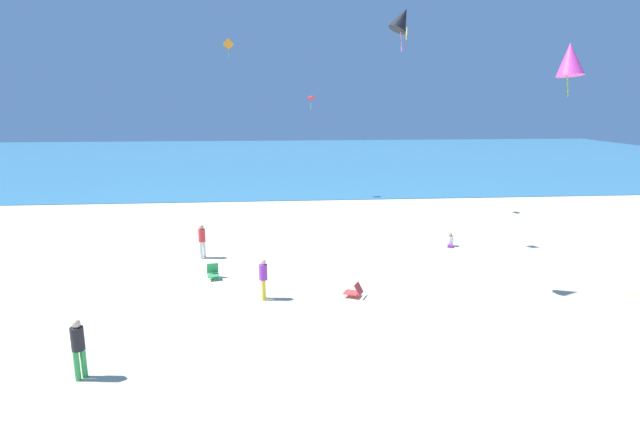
{
  "coord_description": "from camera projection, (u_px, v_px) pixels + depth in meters",
  "views": [
    {
      "loc": [
        -1.69,
        -12.23,
        7.42
      ],
      "look_at": [
        0.0,
        7.45,
        3.0
      ],
      "focal_mm": 28.19,
      "sensor_mm": 36.0,
      "label": 1
    }
  ],
  "objects": [
    {
      "name": "ground_plane",
      "position": [
        315.0,
        264.0,
        23.37
      ],
      "size": [
        120.0,
        120.0,
        0.0
      ],
      "primitive_type": "plane",
      "color": "beige"
    },
    {
      "name": "ocean_water",
      "position": [
        290.0,
        158.0,
        67.43
      ],
      "size": [
        120.0,
        60.0,
        0.05
      ],
      "primitive_type": "cube",
      "color": "teal",
      "rests_on": "ground_plane"
    },
    {
      "name": "beach_chair_mid_beach",
      "position": [
        355.0,
        291.0,
        19.4
      ],
      "size": [
        0.84,
        0.76,
        0.57
      ],
      "rotation": [
        0.0,
        0.0,
        2.68
      ],
      "color": "#D13D3D",
      "rests_on": "ground_plane"
    },
    {
      "name": "beach_chair_far_right",
      "position": [
        213.0,
        272.0,
        21.43
      ],
      "size": [
        0.59,
        0.67,
        0.67
      ],
      "rotation": [
        0.0,
        0.0,
        4.92
      ],
      "color": "#2D9956",
      "rests_on": "ground_plane"
    },
    {
      "name": "person_0",
      "position": [
        202.0,
        239.0,
        24.11
      ],
      "size": [
        0.47,
        0.47,
        1.66
      ],
      "rotation": [
        0.0,
        0.0,
        5.51
      ],
      "color": "white",
      "rests_on": "ground_plane"
    },
    {
      "name": "person_1",
      "position": [
        450.0,
        241.0,
        26.22
      ],
      "size": [
        0.45,
        0.62,
        0.71
      ],
      "rotation": [
        0.0,
        0.0,
        4.42
      ],
      "color": "white",
      "rests_on": "ground_plane"
    },
    {
      "name": "person_2",
      "position": [
        263.0,
        276.0,
        19.05
      ],
      "size": [
        0.34,
        0.34,
        1.6
      ],
      "rotation": [
        0.0,
        0.0,
        3.06
      ],
      "color": "yellow",
      "rests_on": "ground_plane"
    },
    {
      "name": "person_3",
      "position": [
        78.0,
        345.0,
        13.52
      ],
      "size": [
        0.49,
        0.49,
        1.74
      ],
      "rotation": [
        0.0,
        0.0,
        2.43
      ],
      "color": "green",
      "rests_on": "ground_plane"
    },
    {
      "name": "kite_orange",
      "position": [
        228.0,
        45.0,
        33.16
      ],
      "size": [
        0.74,
        0.16,
        1.39
      ],
      "rotation": [
        0.0,
        0.0,
        0.04
      ],
      "color": "orange"
    },
    {
      "name": "kite_red",
      "position": [
        310.0,
        97.0,
        38.15
      ],
      "size": [
        0.75,
        0.71,
        1.1
      ],
      "rotation": [
        0.0,
        0.0,
        0.54
      ],
      "color": "red"
    },
    {
      "name": "kite_black",
      "position": [
        402.0,
        19.0,
        17.83
      ],
      "size": [
        1.09,
        0.88,
        1.61
      ],
      "rotation": [
        0.0,
        0.0,
        4.95
      ],
      "color": "black"
    },
    {
      "name": "kite_magenta",
      "position": [
        570.0,
        59.0,
        15.6
      ],
      "size": [
        1.09,
        1.16,
        1.67
      ],
      "rotation": [
        0.0,
        0.0,
        0.32
      ],
      "color": "#DB3DA8"
    },
    {
      "name": "kite_yellow",
      "position": [
        406.0,
        34.0,
        31.86
      ],
      "size": [
        0.19,
        0.76,
        1.15
      ],
      "rotation": [
        0.0,
        0.0,
        1.39
      ],
      "color": "yellow"
    }
  ]
}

